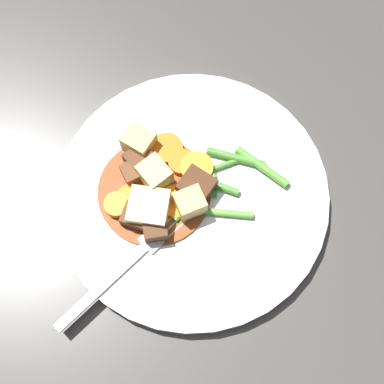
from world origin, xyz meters
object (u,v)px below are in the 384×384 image
Objects in this scene: carrot_slice_0 at (129,197)px; carrot_slice_1 at (167,149)px; carrot_slice_3 at (117,205)px; meat_chunk_1 at (197,189)px; meat_chunk_3 at (136,217)px; meat_chunk_4 at (135,172)px; potato_chunk_1 at (139,142)px; meat_chunk_2 at (139,159)px; carrot_slice_5 at (176,202)px; potato_chunk_2 at (149,209)px; carrot_slice_2 at (197,168)px; potato_chunk_3 at (190,204)px; meat_chunk_0 at (155,225)px; carrot_slice_4 at (178,164)px; dinner_plate at (192,195)px; fork at (129,262)px; potato_chunk_0 at (155,175)px.

carrot_slice_1 is at bearing -144.35° from carrot_slice_0.
carrot_slice_3 is 0.08m from meat_chunk_1.
meat_chunk_3 is 0.05m from meat_chunk_4.
potato_chunk_1 is 1.17× the size of meat_chunk_4.
potato_chunk_1 is at bearing -106.82° from meat_chunk_2.
carrot_slice_5 is (-0.04, 0.02, -0.00)m from carrot_slice_0.
carrot_slice_1 is at bearing -75.92° from meat_chunk_1.
meat_chunk_2 is (0.03, 0.00, 0.00)m from carrot_slice_1.
carrot_slice_5 is 0.03m from potato_chunk_2.
carrot_slice_3 is (0.09, 0.01, 0.00)m from carrot_slice_2.
potato_chunk_3 reaches higher than meat_chunk_0.
carrot_slice_4 is at bearing -162.95° from carrot_slice_0.
dinner_plate is at bearing 128.87° from meat_chunk_2.
carrot_slice_5 is (0.03, 0.03, -0.00)m from carrot_slice_2.
carrot_slice_3 reaches higher than fork.
potato_chunk_1 is at bearing -59.91° from meat_chunk_1.
meat_chunk_0 is at bearing 71.35° from potato_chunk_0.
carrot_slice_3 is at bearing 44.23° from meat_chunk_4.
meat_chunk_3 is (0.06, 0.04, 0.00)m from carrot_slice_4.
carrot_slice_0 is at bearing -161.76° from carrot_slice_3.
potato_chunk_3 is at bearing 140.65° from carrot_slice_5.
carrot_slice_1 is 1.34× the size of meat_chunk_4.
carrot_slice_0 is at bearing 35.65° from carrot_slice_1.
potato_chunk_0 is 0.05m from meat_chunk_1.
meat_chunk_0 reaches higher than carrot_slice_2.
carrot_slice_0 is 0.87× the size of carrot_slice_4.
meat_chunk_3 is at bearing -46.76° from meat_chunk_0.
fork is at bearing 54.71° from potato_chunk_0.
meat_chunk_3 is (0.03, 0.08, -0.00)m from potato_chunk_1.
potato_chunk_0 is 0.77× the size of potato_chunk_2.
meat_chunk_0 reaches higher than meat_chunk_3.
carrot_slice_0 and carrot_slice_4 have the same top height.
fork is (0.08, 0.03, -0.01)m from potato_chunk_3.
meat_chunk_4 is at bearing -111.80° from fork.
meat_chunk_0 reaches higher than carrot_slice_1.
carrot_slice_3 is 0.82× the size of meat_chunk_1.
potato_chunk_0 is at bearing -161.84° from carrot_slice_0.
carrot_slice_4 is at bearing -162.72° from carrot_slice_3.
carrot_slice_4 is 0.04m from meat_chunk_2.
carrot_slice_2 is (-0.08, -0.01, 0.00)m from carrot_slice_0.
meat_chunk_3 reaches higher than carrot_slice_5.
carrot_slice_3 is 0.06m from fork.
meat_chunk_4 is at bearing -88.70° from potato_chunk_2.
carrot_slice_1 is 0.88× the size of potato_chunk_2.
meat_chunk_2 is at bearing 73.18° from potato_chunk_1.
carrot_slice_0 is (0.06, -0.02, 0.01)m from dinner_plate.
potato_chunk_2 is at bearing -89.86° from meat_chunk_0.
potato_chunk_1 is 0.08m from meat_chunk_3.
meat_chunk_1 reaches higher than carrot_slice_2.
fork is (0.04, 0.04, -0.01)m from potato_chunk_2.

